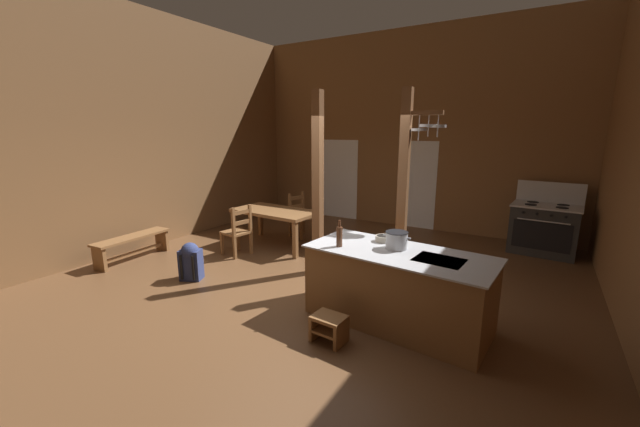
{
  "coord_description": "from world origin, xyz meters",
  "views": [
    {
      "loc": [
        2.82,
        -4.19,
        2.28
      ],
      "look_at": [
        -0.21,
        0.87,
        0.95
      ],
      "focal_mm": 20.67,
      "sensor_mm": 36.0,
      "label": 1
    }
  ],
  "objects_px": {
    "stockpot_on_counter": "(397,240)",
    "mixing_bowl_on_counter": "(384,238)",
    "ladderback_chair_by_post": "(238,232)",
    "ladderback_chair_near_window": "(301,216)",
    "backpack": "(191,260)",
    "bottle_tall_on_counter": "(339,236)",
    "step_stool": "(329,326)",
    "dining_table": "(276,214)",
    "kitchen_island": "(397,287)",
    "bench_along_left_wall": "(133,243)",
    "stove_range": "(544,228)"
  },
  "relations": [
    {
      "from": "dining_table",
      "to": "bottle_tall_on_counter",
      "type": "height_order",
      "value": "bottle_tall_on_counter"
    },
    {
      "from": "stove_range",
      "to": "stockpot_on_counter",
      "type": "bearing_deg",
      "value": -112.02
    },
    {
      "from": "kitchen_island",
      "to": "mixing_bowl_on_counter",
      "type": "bearing_deg",
      "value": 136.23
    },
    {
      "from": "backpack",
      "to": "mixing_bowl_on_counter",
      "type": "distance_m",
      "value": 3.04
    },
    {
      "from": "mixing_bowl_on_counter",
      "to": "kitchen_island",
      "type": "bearing_deg",
      "value": -43.77
    },
    {
      "from": "ladderback_chair_by_post",
      "to": "bench_along_left_wall",
      "type": "distance_m",
      "value": 1.87
    },
    {
      "from": "ladderback_chair_by_post",
      "to": "stockpot_on_counter",
      "type": "xyz_separation_m",
      "value": [
        3.31,
        -0.78,
        0.55
      ]
    },
    {
      "from": "bottle_tall_on_counter",
      "to": "backpack",
      "type": "bearing_deg",
      "value": -175.64
    },
    {
      "from": "stove_range",
      "to": "step_stool",
      "type": "distance_m",
      "value": 5.14
    },
    {
      "from": "stove_range",
      "to": "mixing_bowl_on_counter",
      "type": "xyz_separation_m",
      "value": [
        -1.79,
        -3.65,
        0.46
      ]
    },
    {
      "from": "step_stool",
      "to": "bench_along_left_wall",
      "type": "xyz_separation_m",
      "value": [
        -4.34,
        0.49,
        0.13
      ]
    },
    {
      "from": "bench_along_left_wall",
      "to": "backpack",
      "type": "distance_m",
      "value": 1.63
    },
    {
      "from": "step_stool",
      "to": "mixing_bowl_on_counter",
      "type": "xyz_separation_m",
      "value": [
        0.19,
        1.08,
        0.76
      ]
    },
    {
      "from": "backpack",
      "to": "stockpot_on_counter",
      "type": "height_order",
      "value": "stockpot_on_counter"
    },
    {
      "from": "ladderback_chair_near_window",
      "to": "mixing_bowl_on_counter",
      "type": "relative_size",
      "value": 4.46
    },
    {
      "from": "step_stool",
      "to": "dining_table",
      "type": "xyz_separation_m",
      "value": [
        -2.64,
        2.48,
        0.47
      ]
    },
    {
      "from": "stockpot_on_counter",
      "to": "mixing_bowl_on_counter",
      "type": "relative_size",
      "value": 1.59
    },
    {
      "from": "stove_range",
      "to": "ladderback_chair_near_window",
      "type": "relative_size",
      "value": 1.39
    },
    {
      "from": "kitchen_island",
      "to": "stove_range",
      "type": "xyz_separation_m",
      "value": [
        1.49,
        3.95,
        0.03
      ]
    },
    {
      "from": "ladderback_chair_near_window",
      "to": "bench_along_left_wall",
      "type": "distance_m",
      "value": 3.33
    },
    {
      "from": "dining_table",
      "to": "stove_range",
      "type": "bearing_deg",
      "value": 26.03
    },
    {
      "from": "kitchen_island",
      "to": "ladderback_chair_near_window",
      "type": "xyz_separation_m",
      "value": [
        -3.1,
        2.54,
        0.0
      ]
    },
    {
      "from": "stove_range",
      "to": "mixing_bowl_on_counter",
      "type": "height_order",
      "value": "stove_range"
    },
    {
      "from": "ladderback_chair_by_post",
      "to": "backpack",
      "type": "distance_m",
      "value": 1.27
    },
    {
      "from": "step_stool",
      "to": "backpack",
      "type": "relative_size",
      "value": 0.63
    },
    {
      "from": "step_stool",
      "to": "bench_along_left_wall",
      "type": "bearing_deg",
      "value": 173.56
    },
    {
      "from": "backpack",
      "to": "bottle_tall_on_counter",
      "type": "relative_size",
      "value": 1.81
    },
    {
      "from": "kitchen_island",
      "to": "backpack",
      "type": "height_order",
      "value": "kitchen_island"
    },
    {
      "from": "ladderback_chair_near_window",
      "to": "kitchen_island",
      "type": "bearing_deg",
      "value": -39.35
    },
    {
      "from": "ladderback_chair_near_window",
      "to": "mixing_bowl_on_counter",
      "type": "distance_m",
      "value": 3.62
    },
    {
      "from": "backpack",
      "to": "mixing_bowl_on_counter",
      "type": "bearing_deg",
      "value": 12.98
    },
    {
      "from": "backpack",
      "to": "stockpot_on_counter",
      "type": "distance_m",
      "value": 3.24
    },
    {
      "from": "step_stool",
      "to": "bottle_tall_on_counter",
      "type": "bearing_deg",
      "value": 108.6
    },
    {
      "from": "bench_along_left_wall",
      "to": "mixing_bowl_on_counter",
      "type": "relative_size",
      "value": 6.49
    },
    {
      "from": "kitchen_island",
      "to": "bench_along_left_wall",
      "type": "height_order",
      "value": "kitchen_island"
    },
    {
      "from": "step_stool",
      "to": "dining_table",
      "type": "relative_size",
      "value": 0.21
    },
    {
      "from": "backpack",
      "to": "stockpot_on_counter",
      "type": "xyz_separation_m",
      "value": [
        3.13,
        0.47,
        0.69
      ]
    },
    {
      "from": "bench_along_left_wall",
      "to": "kitchen_island",
      "type": "bearing_deg",
      "value": 3.49
    },
    {
      "from": "stove_range",
      "to": "ladderback_chair_by_post",
      "type": "relative_size",
      "value": 1.39
    },
    {
      "from": "stove_range",
      "to": "bottle_tall_on_counter",
      "type": "height_order",
      "value": "stove_range"
    },
    {
      "from": "ladderback_chair_near_window",
      "to": "backpack",
      "type": "relative_size",
      "value": 1.59
    },
    {
      "from": "kitchen_island",
      "to": "mixing_bowl_on_counter",
      "type": "xyz_separation_m",
      "value": [
        -0.31,
        0.29,
        0.49
      ]
    },
    {
      "from": "backpack",
      "to": "dining_table",
      "type": "bearing_deg",
      "value": 87.88
    },
    {
      "from": "backpack",
      "to": "bottle_tall_on_counter",
      "type": "bearing_deg",
      "value": 4.36
    },
    {
      "from": "dining_table",
      "to": "backpack",
      "type": "distance_m",
      "value": 2.1
    },
    {
      "from": "dining_table",
      "to": "stockpot_on_counter",
      "type": "distance_m",
      "value": 3.47
    },
    {
      "from": "stove_range",
      "to": "ladderback_chair_near_window",
      "type": "bearing_deg",
      "value": -163.0
    },
    {
      "from": "dining_table",
      "to": "ladderback_chair_by_post",
      "type": "bearing_deg",
      "value": -107.4
    },
    {
      "from": "kitchen_island",
      "to": "stockpot_on_counter",
      "type": "relative_size",
      "value": 6.6
    },
    {
      "from": "ladderback_chair_near_window",
      "to": "bottle_tall_on_counter",
      "type": "height_order",
      "value": "bottle_tall_on_counter"
    }
  ]
}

